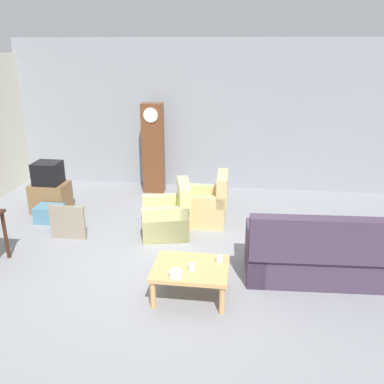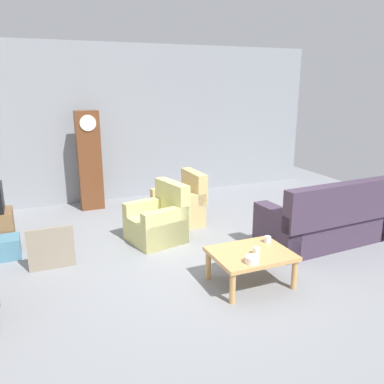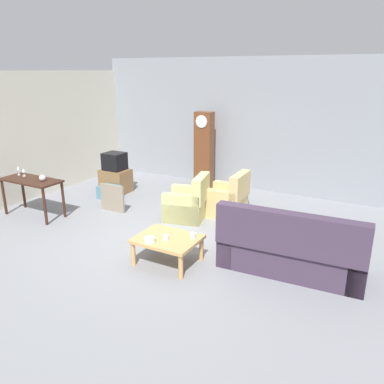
{
  "view_description": "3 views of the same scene",
  "coord_description": "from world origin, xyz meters",
  "views": [
    {
      "loc": [
        0.93,
        -5.39,
        3.11
      ],
      "look_at": [
        0.13,
        0.65,
        0.89
      ],
      "focal_mm": 38.74,
      "sensor_mm": 36.0,
      "label": 1
    },
    {
      "loc": [
        -2.07,
        -4.62,
        2.43
      ],
      "look_at": [
        0.1,
        0.55,
        0.86
      ],
      "focal_mm": 36.58,
      "sensor_mm": 36.0,
      "label": 2
    },
    {
      "loc": [
        3.21,
        -5.35,
        2.9
      ],
      "look_at": [
        0.17,
        0.23,
        0.85
      ],
      "focal_mm": 35.51,
      "sensor_mm": 36.0,
      "label": 3
    }
  ],
  "objects": [
    {
      "name": "couch_floral",
      "position": [
        2.06,
        -0.18,
        0.36
      ],
      "size": [
        2.14,
        0.99,
        1.04
      ],
      "color": "#423347",
      "rests_on": "ground_plane"
    },
    {
      "name": "ground_plane",
      "position": [
        0.0,
        0.0,
        0.0
      ],
      "size": [
        10.4,
        10.4,
        0.0
      ],
      "primitive_type": "plane",
      "color": "gray"
    },
    {
      "name": "garage_door_wall",
      "position": [
        0.0,
        3.6,
        1.6
      ],
      "size": [
        8.4,
        0.16,
        3.2
      ],
      "primitive_type": "cube",
      "color": "gray",
      "rests_on": "ground_plane"
    },
    {
      "name": "bowl_white_stacked",
      "position": [
        0.17,
        -1.09,
        0.46
      ],
      "size": [
        0.17,
        0.17,
        0.08
      ],
      "primitive_type": "cylinder",
      "color": "white",
      "rests_on": "coffee_table_wood"
    },
    {
      "name": "cup_blue_rimmed",
      "position": [
        0.66,
        -0.65,
        0.47
      ],
      "size": [
        0.09,
        0.09,
        0.08
      ],
      "primitive_type": "cylinder",
      "color": "silver",
      "rests_on": "coffee_table_wood"
    },
    {
      "name": "cup_white_porcelain",
      "position": [
        0.33,
        -0.91,
        0.47
      ],
      "size": [
        0.09,
        0.09,
        0.08
      ],
      "primitive_type": "cylinder",
      "color": "white",
      "rests_on": "coffee_table_wood"
    },
    {
      "name": "armchair_olive_far",
      "position": [
        0.29,
        1.54,
        0.31
      ],
      "size": [
        0.81,
        0.78,
        0.92
      ],
      "color": "#D4B574",
      "rests_on": "ground_plane"
    },
    {
      "name": "storage_box_blue",
      "position": [
        -2.57,
        1.18,
        0.15
      ],
      "size": [
        0.47,
        0.37,
        0.3
      ],
      "primitive_type": "cube",
      "color": "teal",
      "rests_on": "ground_plane"
    },
    {
      "name": "armchair_olive_near",
      "position": [
        -0.31,
        0.95,
        0.31
      ],
      "size": [
        0.94,
        0.92,
        0.92
      ],
      "color": "#CCC67A",
      "rests_on": "ground_plane"
    },
    {
      "name": "framed_picture_leaning",
      "position": [
        -1.94,
        0.56,
        0.29
      ],
      "size": [
        0.6,
        0.05,
        0.58
      ],
      "primitive_type": "cube",
      "color": "gray",
      "rests_on": "ground_plane"
    },
    {
      "name": "grandfather_clock",
      "position": [
        -1.02,
        3.04,
        0.97
      ],
      "size": [
        0.44,
        0.3,
        1.92
      ],
      "color": "brown",
      "rests_on": "ground_plane"
    },
    {
      "name": "coffee_table_wood",
      "position": [
        0.31,
        -0.82,
        0.36
      ],
      "size": [
        0.96,
        0.76,
        0.42
      ],
      "color": "tan",
      "rests_on": "ground_plane"
    }
  ]
}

